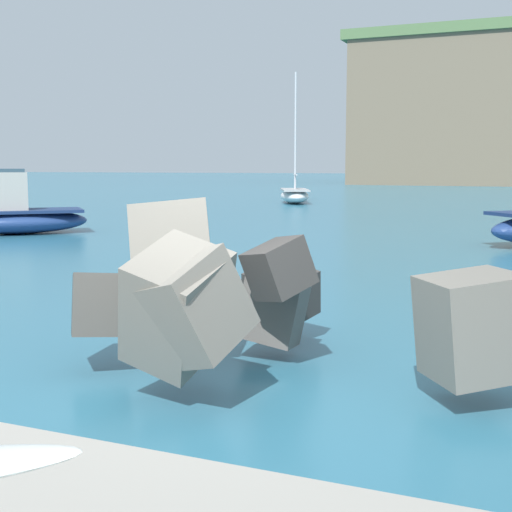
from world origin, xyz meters
The scene contains 3 objects.
ground_plane centered at (0.00, 0.00, 0.00)m, with size 400.00×400.00×0.00m, color #2D6B84.
boat_near_left centered at (-13.83, 12.83, 0.67)m, with size 4.82×4.71×2.21m.
boat_mid_left centered at (-11.83, 35.22, 0.52)m, with size 3.55×5.19×7.91m.
Camera 1 is at (3.19, -6.07, 2.32)m, focal length 49.56 mm.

